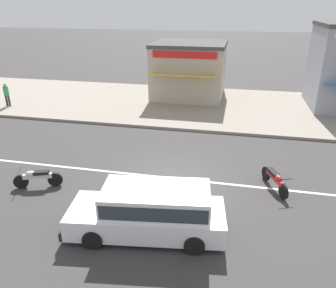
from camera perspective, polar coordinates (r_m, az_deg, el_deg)
The scene contains 8 objects.
ground_plane at distance 13.54m, azimuth 0.48°, elevation -5.96°, with size 160.00×160.00×0.00m, color #383535.
lane_centre_stripe at distance 13.54m, azimuth 0.48°, elevation -5.95°, with size 50.40×0.14×0.01m, color silver.
kerb_strip at distance 23.11m, azimuth 5.77°, elevation 6.71°, with size 68.00×10.00×0.15m, color gray.
minivan_white_0 at distance 10.17m, azimuth -3.03°, elevation -11.31°, with size 5.06×2.39×1.56m.
motorcycle_0 at distance 13.70m, azimuth -21.82°, elevation -5.43°, with size 1.77×0.83×0.80m.
motorcycle_2 at distance 13.26m, azimuth 18.12°, elevation -5.82°, with size 0.94×1.88×0.80m.
pedestrian_near_clock at distance 24.87m, azimuth -26.33°, elevation 7.97°, with size 0.34×0.34×1.58m.
shopfront_mid_block at distance 24.95m, azimuth 3.78°, elevation 12.83°, with size 5.14×5.95×3.92m.
Camera 1 is at (2.37, -11.58, 6.61)m, focal length 35.00 mm.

